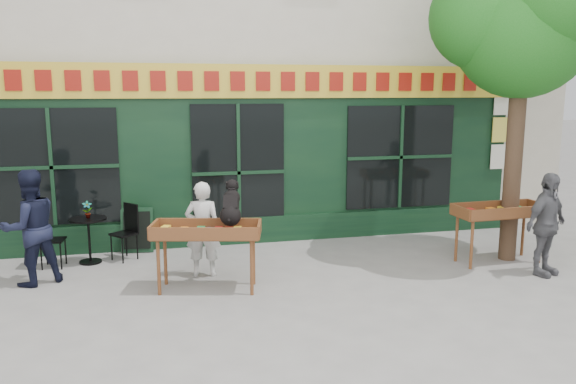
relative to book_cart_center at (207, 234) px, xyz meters
name	(u,v)px	position (x,y,z in m)	size (l,w,h in m)	color
ground	(263,284)	(0.82, 0.03, -0.82)	(80.00, 80.00, 0.00)	slate
street_tree	(524,9)	(5.16, 0.38, 3.29)	(3.05, 2.90, 5.60)	#382619
book_cart_center	(207,234)	(0.00, 0.00, 0.00)	(1.60, 0.95, 0.99)	brown
dog	(231,202)	(0.35, -0.05, 0.47)	(0.34, 0.60, 0.60)	black
woman	(203,229)	(0.00, 0.65, -0.08)	(0.54, 0.35, 1.48)	silver
book_cart_right	(500,214)	(4.85, 0.21, 0.00)	(1.52, 0.67, 0.99)	brown
man_right	(546,224)	(5.15, -0.54, -0.02)	(0.94, 0.39, 1.61)	#505055
bistro_table	(89,231)	(-1.79, 1.74, -0.28)	(0.60, 0.60, 0.76)	black
bistro_chair_left	(46,234)	(-2.42, 1.65, -0.26)	(0.40, 0.39, 0.95)	black
bistro_chair_right	(128,227)	(-1.17, 1.85, -0.26)	(0.51, 0.51, 0.95)	black
potted_plant	(87,210)	(-1.79, 1.74, 0.09)	(0.15, 0.10, 0.29)	gray
man_left	(30,228)	(-2.49, 0.84, 0.04)	(0.84, 0.65, 1.72)	black
chalkboard	(137,230)	(-1.03, 2.22, -0.42)	(0.58, 0.25, 0.79)	black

